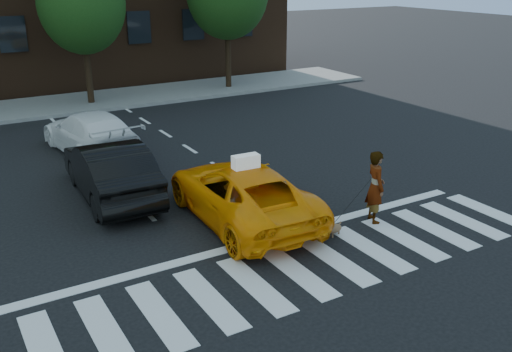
# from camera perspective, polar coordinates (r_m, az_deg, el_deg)

# --- Properties ---
(ground) EXTENTS (120.00, 120.00, 0.00)m
(ground) POSITION_cam_1_polar(r_m,az_deg,el_deg) (11.93, 4.07, -9.54)
(ground) COLOR black
(ground) RESTS_ON ground
(crosswalk) EXTENTS (13.00, 2.40, 0.01)m
(crosswalk) POSITION_cam_1_polar(r_m,az_deg,el_deg) (11.93, 4.08, -9.52)
(crosswalk) COLOR silver
(crosswalk) RESTS_ON ground
(stop_line) EXTENTS (12.00, 0.30, 0.01)m
(stop_line) POSITION_cam_1_polar(r_m,az_deg,el_deg) (13.11, 0.08, -6.54)
(stop_line) COLOR silver
(stop_line) RESTS_ON ground
(sidewalk_far) EXTENTS (30.00, 4.00, 0.15)m
(sidewalk_far) POSITION_cam_1_polar(r_m,az_deg,el_deg) (27.26, -17.41, 6.99)
(sidewalk_far) COLOR slate
(sidewalk_far) RESTS_ON ground
(taxi) EXTENTS (2.56, 5.15, 1.40)m
(taxi) POSITION_cam_1_polar(r_m,az_deg,el_deg) (13.97, -1.41, -1.66)
(taxi) COLOR #FF8F05
(taxi) RESTS_ON ground
(black_sedan) EXTENTS (1.86, 4.78, 1.55)m
(black_sedan) POSITION_cam_1_polar(r_m,az_deg,el_deg) (15.78, -14.34, 0.60)
(black_sedan) COLOR black
(black_sedan) RESTS_ON ground
(white_suv) EXTENTS (2.49, 5.06, 1.42)m
(white_suv) POSITION_cam_1_polar(r_m,az_deg,el_deg) (19.75, -16.20, 4.17)
(white_suv) COLOR white
(white_suv) RESTS_ON ground
(woman) EXTENTS (0.62, 0.76, 1.81)m
(woman) POSITION_cam_1_polar(r_m,az_deg,el_deg) (14.06, 11.86, -1.07)
(woman) COLOR #999999
(woman) RESTS_ON ground
(dog) EXTENTS (0.55, 0.29, 0.31)m
(dog) POSITION_cam_1_polar(r_m,az_deg,el_deg) (13.41, 7.73, -5.25)
(dog) COLOR olive
(dog) RESTS_ON ground
(taxi_sign) EXTENTS (0.66, 0.31, 0.32)m
(taxi_sign) POSITION_cam_1_polar(r_m,az_deg,el_deg) (13.51, -1.03, 1.46)
(taxi_sign) COLOR white
(taxi_sign) RESTS_ON taxi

